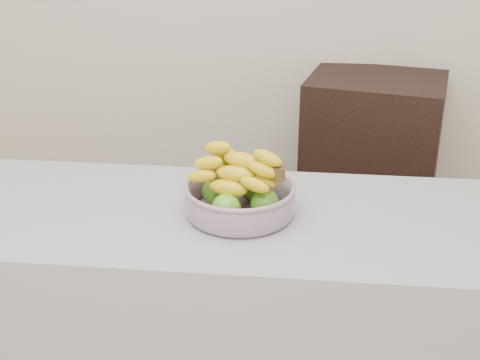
{
  "coord_description": "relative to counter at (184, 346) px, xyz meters",
  "views": [
    {
      "loc": [
        0.34,
        -0.91,
        1.71
      ],
      "look_at": [
        0.17,
        0.66,
        1.0
      ],
      "focal_mm": 50.0,
      "sensor_mm": 36.0,
      "label": 1
    }
  ],
  "objects": [
    {
      "name": "fruit_bowl",
      "position": [
        0.17,
        0.0,
        0.51
      ],
      "size": [
        0.29,
        0.29,
        0.18
      ],
      "rotation": [
        0.0,
        0.0,
        -0.39
      ],
      "color": "#A7B9C8",
      "rests_on": "counter"
    },
    {
      "name": "cabinet",
      "position": [
        0.61,
        1.12,
        0.04
      ],
      "size": [
        0.62,
        0.54,
        0.98
      ],
      "primitive_type": "cube",
      "rotation": [
        0.0,
        0.0,
        -0.21
      ],
      "color": "black",
      "rests_on": "ground"
    },
    {
      "name": "counter",
      "position": [
        0.0,
        0.0,
        0.0
      ],
      "size": [
        2.0,
        0.6,
        0.9
      ],
      "primitive_type": "cube",
      "color": "#A5A5AD",
      "rests_on": "ground"
    }
  ]
}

